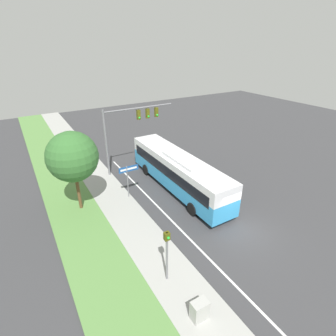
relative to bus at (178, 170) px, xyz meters
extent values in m
plane|color=#38383A|center=(0.75, -6.72, -1.82)|extent=(80.00, 80.00, 0.00)
cube|color=#9E9E99|center=(-5.45, -6.72, -1.76)|extent=(2.80, 80.00, 0.12)
cube|color=#568442|center=(-8.65, -6.72, -1.77)|extent=(3.60, 80.00, 0.10)
cube|color=silver|center=(-2.85, -6.72, -1.81)|extent=(0.14, 30.00, 0.01)
cube|color=#3393D1|center=(0.00, 0.02, -0.67)|extent=(2.42, 12.31, 1.43)
cube|color=silver|center=(0.00, 0.02, 0.63)|extent=(2.42, 12.31, 1.17)
cube|color=black|center=(0.00, 0.02, 0.23)|extent=(2.46, 11.32, 0.89)
cube|color=silver|center=(0.00, -0.91, 1.34)|extent=(1.70, 4.31, 0.24)
cylinder|color=black|center=(-1.16, 3.83, -1.31)|extent=(0.28, 1.02, 1.02)
cylinder|color=black|center=(1.16, 3.83, -1.31)|extent=(0.28, 1.02, 1.02)
cylinder|color=black|center=(-1.16, -3.80, -1.31)|extent=(0.28, 1.02, 1.02)
cylinder|color=black|center=(1.16, -3.80, -1.31)|extent=(0.28, 1.02, 1.02)
cylinder|color=slate|center=(-4.30, 5.41, 1.37)|extent=(0.20, 0.20, 6.37)
cylinder|color=slate|center=(-0.87, 5.41, 4.30)|extent=(6.86, 0.14, 0.14)
cube|color=#47470F|center=(-0.96, 5.41, 3.68)|extent=(0.32, 0.28, 0.90)
sphere|color=#1ED838|center=(-0.96, 5.23, 3.44)|extent=(0.18, 0.18, 0.18)
cube|color=#47470F|center=(-0.01, 5.41, 3.68)|extent=(0.32, 0.28, 0.90)
sphere|color=#1ED838|center=(-0.01, 5.23, 3.44)|extent=(0.18, 0.18, 0.18)
cube|color=#47470F|center=(0.93, 5.41, 3.68)|extent=(0.32, 0.28, 0.90)
sphere|color=#1ED838|center=(0.93, 5.23, 3.44)|extent=(0.18, 0.18, 0.18)
cylinder|color=slate|center=(-5.79, -7.92, -0.19)|extent=(0.12, 0.12, 3.26)
cube|color=#47470F|center=(-5.79, -7.92, 1.22)|extent=(0.28, 0.24, 0.44)
sphere|color=#1ED838|center=(-5.79, -8.07, 1.22)|extent=(0.14, 0.14, 0.14)
cylinder|color=slate|center=(-4.28, 0.81, -0.37)|extent=(0.08, 0.08, 2.90)
cube|color=#19478C|center=(-4.12, 0.81, 0.80)|extent=(1.64, 0.03, 0.46)
cube|color=white|center=(-4.12, 0.79, 0.80)|extent=(1.39, 0.01, 0.16)
cube|color=#A8A8A3|center=(-5.65, -10.61, -1.18)|extent=(0.80, 0.53, 1.03)
cylinder|color=brown|center=(-8.06, 1.26, -0.12)|extent=(0.24, 0.24, 3.20)
sphere|color=#33662D|center=(-8.06, 1.26, 2.57)|extent=(3.63, 3.63, 3.63)
camera|label=1|loc=(-10.94, -16.64, 9.94)|focal=28.00mm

